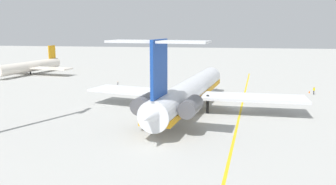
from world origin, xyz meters
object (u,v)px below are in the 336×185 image
main_jetliner (189,92)px  airliner_mid_left (28,67)px  safety_cone_nose (309,92)px  safety_cone_wingtip (152,85)px  ground_crew_near_nose (118,84)px  ground_crew_near_tail (314,90)px

main_jetliner → airliner_mid_left: bearing=61.3°
safety_cone_nose → safety_cone_wingtip: size_ratio=1.00×
main_jetliner → airliner_mid_left: (39.67, 54.58, -1.01)m
safety_cone_nose → ground_crew_near_nose: bearing=91.5°
main_jetliner → airliner_mid_left: size_ratio=1.55×
airliner_mid_left → safety_cone_wingtip: airliner_mid_left is taller
airliner_mid_left → ground_crew_near_tail: size_ratio=16.09×
main_jetliner → safety_cone_nose: main_jetliner is taller
safety_cone_nose → safety_cone_wingtip: same height
airliner_mid_left → main_jetliner: bearing=61.5°
ground_crew_near_nose → safety_cone_wingtip: 8.60m
main_jetliner → safety_cone_wingtip: size_ratio=80.32×
ground_crew_near_nose → safety_cone_wingtip: ground_crew_near_nose is taller
ground_crew_near_tail → safety_cone_wingtip: 37.56m
ground_crew_near_tail → safety_cone_wingtip: bearing=-56.1°
main_jetliner → safety_cone_wingtip: 28.48m
ground_crew_near_tail → safety_cone_nose: size_ratio=3.21×
safety_cone_nose → ground_crew_near_tail: bearing=-162.7°
ground_crew_near_nose → safety_cone_wingtip: size_ratio=2.99×
airliner_mid_left → safety_cone_wingtip: bearing=78.9°
airliner_mid_left → ground_crew_near_tail: bearing=83.9°
main_jetliner → ground_crew_near_nose: size_ratio=26.86×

